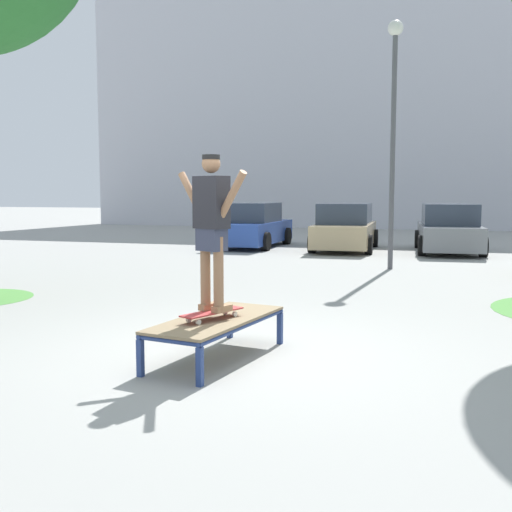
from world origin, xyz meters
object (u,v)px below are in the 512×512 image
object	(u,v)px
skateboard	(212,313)
light_post	(394,108)
skate_box	(217,322)
car_blue	(252,227)
skater	(212,221)
car_grey	(449,230)
car_tan	(345,229)

from	to	relation	value
skateboard	light_post	xyz separation A→B (m)	(1.23, 8.81, 3.29)
skate_box	car_blue	world-z (taller)	car_blue
skateboard	skater	world-z (taller)	skater
skateboard	car_grey	size ratio (longest dim) A/B	0.19
skater	light_post	distance (m)	9.18
skater	car_blue	distance (m)	14.18
skateboard	light_post	distance (m)	9.48
skate_box	car_tan	world-z (taller)	car_tan
skater	car_tan	bearing A→B (deg)	92.43
skateboard	car_blue	world-z (taller)	car_blue
car_tan	skateboard	bearing A→B (deg)	-87.58
skater	light_post	xyz separation A→B (m)	(1.23, 8.80, 2.29)
skate_box	car_grey	xyz separation A→B (m)	(2.60, 13.46, 0.28)
skateboard	car_grey	bearing A→B (deg)	79.06
car_tan	car_grey	xyz separation A→B (m)	(3.19, 0.14, 0.00)
skate_box	car_grey	world-z (taller)	car_grey
car_blue	light_post	size ratio (longest dim) A/B	0.72
light_post	car_grey	bearing A→B (deg)	73.66
car_grey	light_post	size ratio (longest dim) A/B	0.74
car_grey	skateboard	bearing A→B (deg)	-100.94
skate_box	skateboard	bearing A→B (deg)	-99.87
skater	car_grey	distance (m)	13.83
skate_box	car_tan	size ratio (longest dim) A/B	0.47
car_blue	skater	bearing A→B (deg)	-74.61
car_grey	light_post	bearing A→B (deg)	-106.34
skateboard	car_tan	world-z (taller)	car_tan
car_tan	car_grey	distance (m)	3.19
skate_box	skateboard	size ratio (longest dim) A/B	2.47
car_blue	car_tan	xyz separation A→B (m)	(3.19, -0.23, 0.00)
car_tan	light_post	bearing A→B (deg)	-68.74
skate_box	light_post	xyz separation A→B (m)	(1.21, 8.71, 3.41)
car_blue	car_tan	world-z (taller)	same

